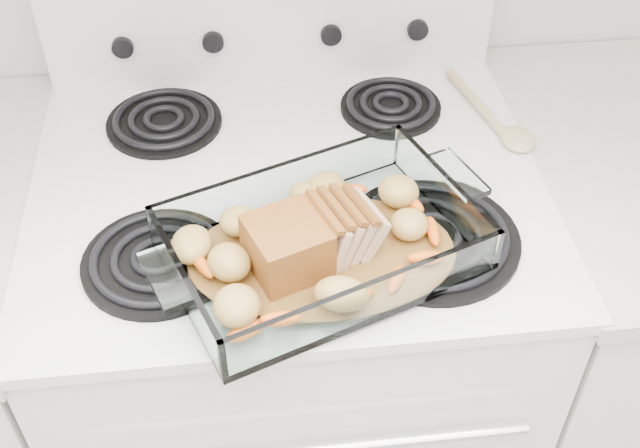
{
  "coord_description": "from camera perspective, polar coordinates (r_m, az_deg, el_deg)",
  "views": [
    {
      "loc": [
        -0.06,
        0.72,
        1.73
      ],
      "look_at": [
        0.03,
        1.49,
        0.99
      ],
      "focal_mm": 45.0,
      "sensor_mm": 36.0,
      "label": 1
    }
  ],
  "objects": [
    {
      "name": "roast_vegetables",
      "position": [
        1.1,
        -0.28,
        -0.3
      ],
      "size": [
        0.34,
        0.18,
        0.04
      ],
      "rotation": [
        0.0,
        0.0,
        -0.1
      ],
      "color": "#E95D0C",
      "rests_on": "baking_dish"
    },
    {
      "name": "wooden_spoon",
      "position": [
        1.36,
        12.6,
        7.07
      ],
      "size": [
        0.1,
        0.24,
        0.02
      ],
      "rotation": [
        0.0,
        0.0,
        0.24
      ],
      "color": "tan",
      "rests_on": "electric_range"
    },
    {
      "name": "counter_right",
      "position": [
        1.73,
        20.79,
        -7.18
      ],
      "size": [
        0.58,
        0.68,
        0.93
      ],
      "color": "silver",
      "rests_on": "ground"
    },
    {
      "name": "pork_roast",
      "position": [
        1.06,
        -1.25,
        -0.95
      ],
      "size": [
        0.18,
        0.1,
        0.08
      ],
      "rotation": [
        0.0,
        0.0,
        -0.26
      ],
      "color": "#8F4F17",
      "rests_on": "baking_dish"
    },
    {
      "name": "baking_dish",
      "position": [
        1.08,
        0.12,
        -1.81
      ],
      "size": [
        0.39,
        0.26,
        0.08
      ],
      "rotation": [
        0.0,
        0.0,
        0.36
      ],
      "color": "white",
      "rests_on": "electric_range"
    },
    {
      "name": "electric_range",
      "position": [
        1.56,
        -1.88,
        -9.47
      ],
      "size": [
        0.78,
        0.7,
        1.12
      ],
      "color": "white",
      "rests_on": "ground"
    }
  ]
}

